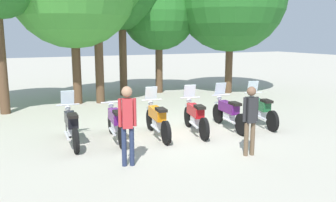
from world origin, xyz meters
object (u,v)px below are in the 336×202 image
motorcycle_0 (71,125)px  motorcycle_4 (228,112)px  motorcycle_2 (157,119)px  person_0 (250,116)px  motorcycle_3 (195,116)px  tree_5 (159,12)px  person_1 (127,119)px  motorcycle_5 (260,109)px  motorcycle_1 (116,122)px

motorcycle_0 → motorcycle_4: 4.74m
motorcycle_2 → person_0: person_0 is taller
motorcycle_3 → motorcycle_4: bearing=-78.9°
tree_5 → person_1: bearing=-117.4°
motorcycle_2 → person_1: size_ratio=1.22×
motorcycle_3 → motorcycle_5: (2.36, -0.08, 0.00)m
person_0 → tree_5: size_ratio=0.29×
motorcycle_4 → motorcycle_3: bearing=96.6°
motorcycle_1 → person_0: person_0 is taller
motorcycle_3 → person_0: person_0 is taller
motorcycle_1 → motorcycle_3: size_ratio=1.01×
motorcycle_2 → motorcycle_5: 3.55m
motorcycle_0 → motorcycle_1: size_ratio=1.00×
person_1 → motorcycle_2: bearing=155.5°
motorcycle_0 → motorcycle_2: same height
motorcycle_4 → motorcycle_1: bearing=92.6°
motorcycle_0 → person_1: (0.85, -2.18, 0.55)m
motorcycle_5 → person_0: bearing=148.9°
motorcycle_1 → motorcycle_2: size_ratio=1.00×
motorcycle_3 → person_1: 3.27m
motorcycle_5 → motorcycle_2: bearing=99.6°
person_1 → tree_5: bearing=166.8°
tree_5 → person_0: bearing=-100.8°
motorcycle_2 → motorcycle_5: size_ratio=1.01×
motorcycle_5 → tree_5: (-0.32, 7.44, 3.45)m
person_1 → tree_5: size_ratio=0.31×
motorcycle_2 → tree_5: tree_5 is taller
motorcycle_0 → motorcycle_4: size_ratio=1.00×
motorcycle_0 → person_1: 2.40m
person_0 → tree_5: bearing=177.5°
person_0 → person_1: (-2.88, 0.57, 0.08)m
motorcycle_2 → person_1: person_1 is taller
motorcycle_1 → motorcycle_3: bearing=-90.6°
motorcycle_3 → person_1: (-2.70, -1.76, 0.55)m
motorcycle_2 → motorcycle_4: 2.36m
motorcycle_0 → motorcycle_3: same height
motorcycle_5 → person_0: 3.17m
motorcycle_2 → motorcycle_1: bearing=89.4°
motorcycle_0 → motorcycle_2: 2.38m
motorcycle_4 → tree_5: tree_5 is taller
motorcycle_5 → motorcycle_0: bearing=98.0°
motorcycle_2 → motorcycle_3: 1.19m
motorcycle_0 → motorcycle_4: (4.72, -0.43, 0.00)m
motorcycle_1 → motorcycle_5: bearing=-88.2°
motorcycle_5 → person_0: size_ratio=1.28×
motorcycle_0 → motorcycle_5: same height
motorcycle_0 → person_1: bearing=-155.7°
motorcycle_3 → person_0: 2.39m
motorcycle_2 → motorcycle_5: same height
motorcycle_1 → motorcycle_3: motorcycle_3 is taller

